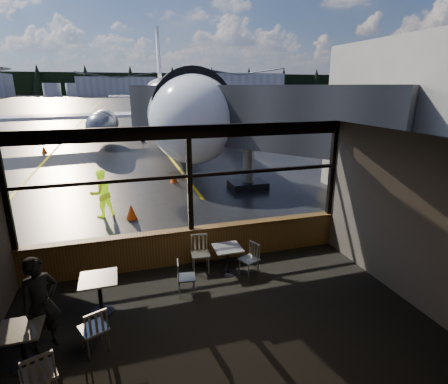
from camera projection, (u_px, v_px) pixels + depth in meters
name	position (u px, v px, depth m)	size (l,w,h in m)	color
ground_plane	(120.00, 100.00, 119.01)	(520.00, 520.00, 0.00)	black
carpet_floor	(226.00, 337.00, 6.31)	(8.00, 6.00, 0.01)	black
ceiling	(226.00, 146.00, 5.30)	(8.00, 6.00, 0.04)	#38332D
wall_right	(419.00, 224.00, 6.92)	(0.04, 6.00, 3.50)	#4B433C
window_sill	(192.00, 246.00, 8.93)	(8.00, 0.28, 0.90)	#4E3417
window_header	(188.00, 132.00, 8.09)	(8.00, 0.18, 0.30)	black
mullion_left	(5.00, 194.00, 7.33)	(0.12, 0.12, 2.60)	black
mullion_centre	(190.00, 180.00, 8.43)	(0.12, 0.12, 2.60)	black
mullion_right	(332.00, 169.00, 9.52)	(0.12, 0.12, 2.60)	black
window_transom	(189.00, 176.00, 8.40)	(8.00, 0.10, 0.08)	black
airliner	(168.00, 71.00, 27.27)	(29.94, 35.93, 10.98)	white
jet_bridge	(249.00, 132.00, 14.36)	(9.59, 11.72, 5.12)	#2A2A2C
cafe_table_near	(228.00, 261.00, 8.39)	(0.64, 0.64, 0.70)	#9B978F
cafe_table_mid	(100.00, 295.00, 6.92)	(0.71, 0.71, 0.78)	#9A958E
cafe_table_left	(23.00, 348.00, 5.57)	(0.66, 0.66, 0.72)	gray
chair_near_e	(249.00, 260.00, 8.30)	(0.44, 0.44, 0.81)	#B4B0A3
chair_near_w	(186.00, 278.00, 7.54)	(0.43, 0.43, 0.80)	#ADA99C
chair_near_n	(200.00, 254.00, 8.47)	(0.50, 0.50, 0.91)	#BAB4A8
chair_mid_s	(94.00, 329.00, 5.89)	(0.48, 0.48, 0.88)	#BDB7AA
chair_left_s	(38.00, 375.00, 4.91)	(0.51, 0.51, 0.94)	beige
passenger	(41.00, 304.00, 5.86)	(0.62, 0.41, 1.71)	black
ground_crew	(101.00, 193.00, 12.05)	(0.81, 0.63, 1.66)	#BFF219
cone_nose	(174.00, 177.00, 16.51)	(0.35, 0.35, 0.49)	#E13A07
cone_wing	(44.00, 149.00, 23.76)	(0.37, 0.37, 0.51)	#EB5E07
terminal_annex	(435.00, 124.00, 13.25)	(5.00, 7.00, 6.00)	gray
hangar_mid	(117.00, 85.00, 177.11)	(38.00, 15.00, 10.00)	silver
hangar_right	(233.00, 83.00, 187.03)	(50.00, 20.00, 12.00)	silver
fuel_tank_a	(52.00, 90.00, 166.63)	(8.00, 8.00, 6.00)	silver
fuel_tank_b	(75.00, 89.00, 169.40)	(8.00, 8.00, 6.00)	silver
fuel_tank_c	(96.00, 89.00, 172.17)	(8.00, 8.00, 6.00)	silver
treeline	(117.00, 84.00, 199.73)	(360.00, 3.00, 12.00)	black
cone_extra	(131.00, 212.00, 11.93)	(0.37, 0.37, 0.51)	#F84C07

